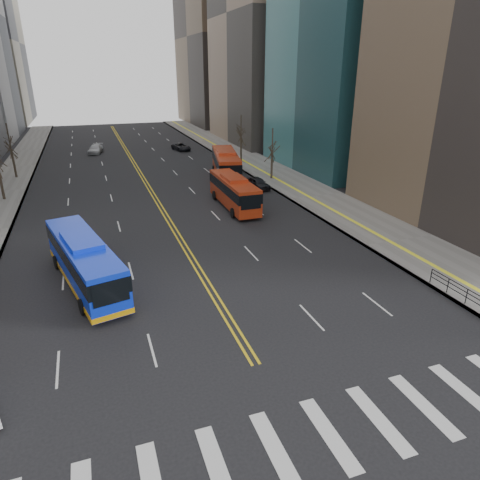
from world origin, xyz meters
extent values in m
plane|color=black|center=(0.00, 0.00, 0.00)|extent=(220.00, 220.00, 0.00)
cube|color=slate|center=(17.50, 45.00, 0.07)|extent=(7.00, 130.00, 0.15)
cube|color=slate|center=(-16.50, 45.00, 0.07)|extent=(5.00, 130.00, 0.15)
cube|color=silver|center=(-3.55, 0.00, 0.01)|extent=(0.70, 4.00, 0.01)
cube|color=silver|center=(-1.18, 0.00, 0.01)|extent=(0.70, 4.00, 0.01)
cube|color=silver|center=(1.18, 0.00, 0.01)|extent=(0.70, 4.00, 0.01)
cube|color=silver|center=(3.55, 0.00, 0.01)|extent=(0.70, 4.00, 0.01)
cube|color=silver|center=(5.91, 0.00, 0.01)|extent=(0.70, 4.00, 0.01)
cube|color=silver|center=(8.27, 0.00, 0.01)|extent=(0.70, 4.00, 0.01)
cube|color=gold|center=(-0.20, 55.00, 0.01)|extent=(0.15, 100.00, 0.01)
cube|color=gold|center=(0.20, 55.00, 0.01)|extent=(0.15, 100.00, 0.01)
cube|color=gray|center=(30.00, 71.00, 23.00)|extent=(20.00, 26.00, 46.00)
cube|color=brown|center=(29.00, 103.00, 21.00)|extent=(18.00, 30.00, 42.00)
cube|color=black|center=(14.30, 6.00, 1.15)|extent=(0.04, 6.00, 0.04)
cylinder|color=black|center=(14.30, 6.00, 0.65)|extent=(0.06, 0.06, 1.00)
cylinder|color=black|center=(14.30, 7.50, 0.65)|extent=(0.06, 0.06, 1.00)
cylinder|color=black|center=(14.30, 9.00, 0.65)|extent=(0.06, 0.06, 1.00)
cylinder|color=black|center=(-16.00, 41.00, 2.00)|extent=(0.28, 0.28, 4.00)
cylinder|color=black|center=(-16.00, 52.00, 1.90)|extent=(0.28, 0.28, 3.80)
cylinder|color=black|center=(16.00, 40.00, 1.75)|extent=(0.28, 0.28, 3.50)
cylinder|color=black|center=(16.00, 52.00, 1.88)|extent=(0.28, 0.28, 3.75)
cube|color=#0E2ED8|center=(-7.70, 16.83, 1.74)|extent=(5.06, 11.98, 2.78)
cube|color=black|center=(-7.70, 16.83, 2.29)|extent=(5.13, 12.01, 1.00)
cube|color=#0E2ED8|center=(-7.70, 16.83, 3.23)|extent=(2.84, 4.44, 0.40)
cube|color=#CE900A|center=(-7.70, 16.83, 0.55)|extent=(5.13, 12.01, 0.35)
cylinder|color=black|center=(-8.03, 12.89, 0.50)|extent=(0.52, 1.04, 1.00)
cylinder|color=black|center=(-5.65, 13.45, 0.50)|extent=(0.52, 1.04, 1.00)
cylinder|color=black|center=(-9.75, 20.20, 0.50)|extent=(0.52, 1.04, 1.00)
cylinder|color=black|center=(-7.37, 20.76, 0.50)|extent=(0.52, 1.04, 1.00)
cube|color=#A42D11|center=(7.35, 30.03, 1.68)|extent=(2.48, 10.41, 2.67)
cube|color=black|center=(7.35, 30.03, 2.22)|extent=(2.54, 10.43, 0.97)
cube|color=#A42D11|center=(7.35, 30.03, 3.12)|extent=(1.93, 3.65, 0.40)
cylinder|color=black|center=(6.13, 26.73, 0.50)|extent=(0.31, 1.00, 1.00)
cylinder|color=black|center=(8.49, 26.70, 0.50)|extent=(0.31, 1.00, 1.00)
cylinder|color=black|center=(6.21, 33.37, 0.50)|extent=(0.31, 1.00, 1.00)
cylinder|color=black|center=(8.56, 33.34, 0.50)|extent=(0.31, 1.00, 1.00)
cube|color=#A42D11|center=(10.37, 42.19, 1.92)|extent=(5.20, 12.32, 3.15)
cube|color=black|center=(10.37, 42.19, 2.52)|extent=(5.27, 12.36, 1.12)
cube|color=#A42D11|center=(10.37, 42.19, 3.60)|extent=(3.02, 4.57, 0.40)
cylinder|color=black|center=(8.22, 38.72, 0.50)|extent=(0.50, 1.04, 1.00)
cylinder|color=black|center=(10.89, 38.14, 0.50)|extent=(0.50, 1.04, 1.00)
cylinder|color=black|center=(9.84, 46.24, 0.50)|extent=(0.50, 1.04, 1.00)
cylinder|color=black|center=(12.51, 45.66, 0.50)|extent=(0.50, 1.04, 1.00)
imported|color=black|center=(12.50, 36.14, 0.70)|extent=(2.26, 4.29, 1.39)
imported|color=#ABACB1|center=(-5.22, 67.38, 0.72)|extent=(3.10, 5.28, 1.44)
imported|color=black|center=(9.32, 65.19, 0.64)|extent=(3.11, 4.94, 1.27)
camera|label=1|loc=(-6.58, -11.09, 13.70)|focal=32.00mm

